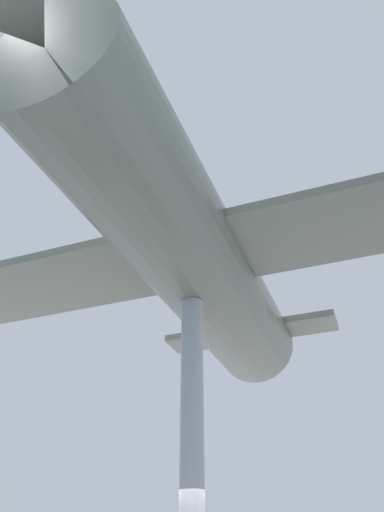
% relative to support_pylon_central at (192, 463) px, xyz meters
% --- Properties ---
extents(support_pylon_central, '(0.40, 0.40, 5.80)m').
position_rel_support_pylon_central_xyz_m(support_pylon_central, '(0.00, 0.00, 0.00)').
color(support_pylon_central, '#B7B7BC').
rests_on(support_pylon_central, ground_plane).
extents(suspended_airplane, '(14.70, 11.93, 3.15)m').
position_rel_support_pylon_central_xyz_m(suspended_airplane, '(-0.02, 0.35, 3.96)').
color(suspended_airplane, slate).
rests_on(suspended_airplane, support_pylon_central).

